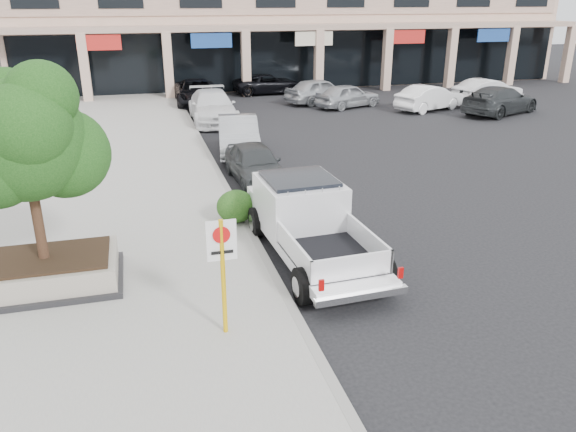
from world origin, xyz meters
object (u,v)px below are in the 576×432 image
Objects in this scene: pickup_truck at (313,225)px; curb_car_d at (197,92)px; lot_car_a at (348,96)px; lot_car_f at (488,91)px; planter_tree at (32,139)px; curb_car_a at (255,163)px; lot_car_b at (430,98)px; lot_car_d at (268,84)px; no_parking_sign at (223,262)px; lot_car_e at (319,91)px; lot_car_c at (500,100)px; planter at (47,271)px; curb_car_c at (213,107)px; curb_car_b at (238,135)px.

curb_car_d is at bearing 87.95° from pickup_truck.
lot_car_a is 0.91× the size of lot_car_f.
planter_tree is 9.23m from curb_car_a.
lot_car_d is at bearing 21.45° from lot_car_b.
no_parking_sign is 24.85m from lot_car_a.
curb_car_d is 1.21× the size of lot_car_e.
lot_car_d is 4.94m from lot_car_e.
lot_car_c reaches higher than lot_car_e.
planter is 25.06m from lot_car_e.
lot_car_d is (-7.60, 8.35, -0.06)m from lot_car_b.
curb_car_a is 18.05m from lot_car_c.
lot_car_f is at bearing -11.10° from curb_car_d.
curb_car_c is at bearing 87.13° from curb_car_a.
pickup_truck reaches higher than lot_car_b.
no_parking_sign is 0.58× the size of curb_car_a.
curb_car_d is (5.94, 22.60, 0.28)m from planter.
curb_car_c is 12.59m from lot_car_b.
no_parking_sign is 0.56× the size of lot_car_a.
lot_car_d is at bearing 8.34° from lot_car_a.
curb_car_a is at bearing 74.55° from no_parking_sign.
lot_car_e is at bearing 61.00° from curb_car_a.
lot_car_e is at bearing 64.09° from lot_car_f.
curb_car_b is (0.17, 4.07, 0.08)m from curb_car_a.
curb_car_a is 4.08m from curb_car_b.
planter is at bearing 111.79° from lot_car_b.
no_parking_sign is 0.43× the size of lot_car_c.
lot_car_e reaches higher than lot_car_d.
curb_car_b is at bearing 126.74° from lot_car_e.
lot_car_f is at bearing -124.99° from lot_car_e.
pickup_truck is 26.14m from lot_car_d.
lot_car_d is 1.06× the size of lot_car_f.
lot_car_e is (13.34, 21.21, 0.29)m from planter.
lot_car_c is 1.18× the size of lot_car_f.
curb_car_a is 16.53m from lot_car_b.
lot_car_d is at bearing 75.00° from no_parking_sign.
planter is at bearing 117.92° from lot_car_f.
curb_car_d is 9.16m from lot_car_a.
lot_car_c is (15.70, 4.53, 0.01)m from curb_car_b.
planter is 0.59× the size of curb_car_d.
planter is at bearing -108.11° from curb_car_c.
planter_tree is 0.97× the size of lot_car_a.
lot_car_a reaches higher than planter.
planter is at bearing -112.59° from curb_car_b.
lot_car_a is 0.94× the size of lot_car_b.
planter is at bearing 140.29° from no_parking_sign.
lot_car_d is at bearing 66.63° from planter_tree.
lot_car_a is 2.19m from lot_car_e.
lot_car_f reaches higher than lot_car_d.
lot_car_b is 0.92× the size of lot_car_d.
planter_tree is at bearing 128.45° from lot_car_e.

